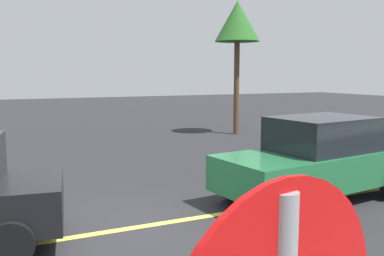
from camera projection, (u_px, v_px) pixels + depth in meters
ground_plane at (116, 231)px, 6.96m from camera, size 80.00×80.00×0.00m
lane_marking_centre at (267, 207)px, 8.20m from camera, size 28.00×0.16×0.01m
car_green_crossing at (316, 159)px, 8.63m from camera, size 4.38×2.34×1.71m
tree_left_verge at (237, 23)px, 17.58m from camera, size 1.89×1.89×5.61m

